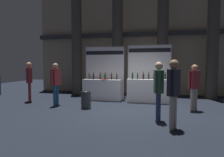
{
  "coord_description": "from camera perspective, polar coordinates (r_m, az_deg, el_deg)",
  "views": [
    {
      "loc": [
        1.2,
        -7.48,
        1.71
      ],
      "look_at": [
        -0.78,
        0.64,
        1.12
      ],
      "focal_mm": 33.11,
      "sensor_mm": 36.0,
      "label": 1
    }
  ],
  "objects": [
    {
      "name": "exhibitor_booth_1",
      "position": [
        9.42,
        10.02,
        -2.57
      ],
      "size": [
        1.95,
        0.66,
        2.58
      ],
      "color": "white",
      "rests_on": "ground_plane"
    },
    {
      "name": "visitor_2",
      "position": [
        8.09,
        21.75,
        -1.28
      ],
      "size": [
        0.46,
        0.39,
        1.69
      ],
      "rotation": [
        0.0,
        0.0,
        0.62
      ],
      "color": "#ADA393",
      "rests_on": "ground_plane"
    },
    {
      "name": "visitor_7",
      "position": [
        6.3,
        12.74,
        -1.9
      ],
      "size": [
        0.31,
        0.55,
        1.77
      ],
      "rotation": [
        0.0,
        0.0,
        4.85
      ],
      "color": "navy",
      "rests_on": "ground_plane"
    },
    {
      "name": "visitor_4",
      "position": [
        10.1,
        -21.88,
        0.22
      ],
      "size": [
        0.45,
        0.5,
        1.79
      ],
      "rotation": [
        0.0,
        0.0,
        5.31
      ],
      "color": "maroon",
      "rests_on": "ground_plane"
    },
    {
      "name": "hall_colonnade",
      "position": [
        11.93,
        7.99,
        10.03
      ],
      "size": [
        12.64,
        1.4,
        6.14
      ],
      "color": "gray",
      "rests_on": "ground_plane"
    },
    {
      "name": "ground_plane",
      "position": [
        7.77,
        4.53,
        -8.71
      ],
      "size": [
        25.28,
        25.28,
        0.0
      ],
      "primitive_type": "plane",
      "color": "black"
    },
    {
      "name": "visitor_0",
      "position": [
        5.6,
        16.63,
        -2.59
      ],
      "size": [
        0.35,
        0.43,
        1.82
      ],
      "rotation": [
        0.0,
        0.0,
        4.16
      ],
      "color": "#ADA393",
      "rests_on": "ground_plane"
    },
    {
      "name": "visitor_1",
      "position": [
        8.78,
        -15.3,
        -0.43
      ],
      "size": [
        0.25,
        0.61,
        1.75
      ],
      "rotation": [
        0.0,
        0.0,
        1.5
      ],
      "color": "navy",
      "rests_on": "ground_plane"
    },
    {
      "name": "trash_bin",
      "position": [
        8.06,
        -7.19,
        -5.86
      ],
      "size": [
        0.38,
        0.38,
        0.66
      ],
      "color": "#38383D",
      "rests_on": "ground_plane"
    },
    {
      "name": "exhibitor_booth_0",
      "position": [
        9.9,
        -2.52,
        -2.32
      ],
      "size": [
        1.93,
        0.73,
        2.54
      ],
      "color": "white",
      "rests_on": "ground_plane"
    }
  ]
}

